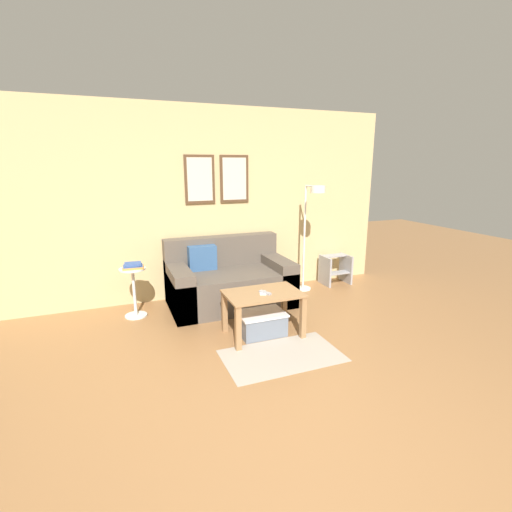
{
  "coord_description": "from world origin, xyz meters",
  "views": [
    {
      "loc": [
        -1.12,
        -1.69,
        1.8
      ],
      "look_at": [
        0.3,
        1.86,
        0.85
      ],
      "focal_mm": 26.0,
      "sensor_mm": 36.0,
      "label": 1
    }
  ],
  "objects_px": {
    "book_stack": "(133,266)",
    "cell_phone": "(263,293)",
    "coffee_table": "(263,302)",
    "couch": "(229,282)",
    "step_stool": "(335,269)",
    "floor_lamp": "(312,220)",
    "remote_control": "(265,293)",
    "storage_bin": "(261,323)",
    "side_table": "(134,288)"
  },
  "relations": [
    {
      "from": "storage_bin",
      "to": "remote_control",
      "type": "xyz_separation_m",
      "value": [
        0.02,
        -0.05,
        0.36
      ]
    },
    {
      "from": "cell_phone",
      "to": "step_stool",
      "type": "distance_m",
      "value": 2.15
    },
    {
      "from": "floor_lamp",
      "to": "cell_phone",
      "type": "relative_size",
      "value": 10.9
    },
    {
      "from": "coffee_table",
      "to": "couch",
      "type": "bearing_deg",
      "value": 93.39
    },
    {
      "from": "coffee_table",
      "to": "remote_control",
      "type": "bearing_deg",
      "value": -74.69
    },
    {
      "from": "coffee_table",
      "to": "step_stool",
      "type": "bearing_deg",
      "value": 35.43
    },
    {
      "from": "remote_control",
      "to": "coffee_table",
      "type": "bearing_deg",
      "value": 82.61
    },
    {
      "from": "coffee_table",
      "to": "book_stack",
      "type": "xyz_separation_m",
      "value": [
        -1.24,
        1.01,
        0.27
      ]
    },
    {
      "from": "couch",
      "to": "storage_bin",
      "type": "height_order",
      "value": "couch"
    },
    {
      "from": "couch",
      "to": "side_table",
      "type": "xyz_separation_m",
      "value": [
        -1.18,
        0.01,
        0.06
      ]
    },
    {
      "from": "step_stool",
      "to": "coffee_table",
      "type": "bearing_deg",
      "value": -144.57
    },
    {
      "from": "couch",
      "to": "book_stack",
      "type": "relative_size",
      "value": 6.27
    },
    {
      "from": "couch",
      "to": "remote_control",
      "type": "height_order",
      "value": "couch"
    },
    {
      "from": "floor_lamp",
      "to": "side_table",
      "type": "bearing_deg",
      "value": 178.67
    },
    {
      "from": "coffee_table",
      "to": "side_table",
      "type": "distance_m",
      "value": 1.62
    },
    {
      "from": "step_stool",
      "to": "remote_control",
      "type": "bearing_deg",
      "value": -143.7
    },
    {
      "from": "coffee_table",
      "to": "remote_control",
      "type": "relative_size",
      "value": 5.33
    },
    {
      "from": "book_stack",
      "to": "cell_phone",
      "type": "xyz_separation_m",
      "value": [
        1.23,
        -1.03,
        -0.15
      ]
    },
    {
      "from": "side_table",
      "to": "step_stool",
      "type": "bearing_deg",
      "value": 3.76
    },
    {
      "from": "coffee_table",
      "to": "side_table",
      "type": "bearing_deg",
      "value": 140.32
    },
    {
      "from": "cell_phone",
      "to": "floor_lamp",
      "type": "bearing_deg",
      "value": 61.9
    },
    {
      "from": "side_table",
      "to": "step_stool",
      "type": "distance_m",
      "value": 2.98
    },
    {
      "from": "couch",
      "to": "cell_phone",
      "type": "height_order",
      "value": "couch"
    },
    {
      "from": "book_stack",
      "to": "cell_phone",
      "type": "relative_size",
      "value": 1.78
    },
    {
      "from": "book_stack",
      "to": "step_stool",
      "type": "relative_size",
      "value": 0.57
    },
    {
      "from": "side_table",
      "to": "cell_phone",
      "type": "bearing_deg",
      "value": -40.26
    },
    {
      "from": "book_stack",
      "to": "floor_lamp",
      "type": "bearing_deg",
      "value": -0.85
    },
    {
      "from": "couch",
      "to": "floor_lamp",
      "type": "relative_size",
      "value": 1.02
    },
    {
      "from": "couch",
      "to": "storage_bin",
      "type": "bearing_deg",
      "value": -87.24
    },
    {
      "from": "couch",
      "to": "side_table",
      "type": "distance_m",
      "value": 1.19
    },
    {
      "from": "floor_lamp",
      "to": "remote_control",
      "type": "xyz_separation_m",
      "value": [
        -1.12,
        -1.01,
        -0.57
      ]
    },
    {
      "from": "storage_bin",
      "to": "book_stack",
      "type": "relative_size",
      "value": 2.02
    },
    {
      "from": "couch",
      "to": "step_stool",
      "type": "distance_m",
      "value": 1.8
    },
    {
      "from": "storage_bin",
      "to": "side_table",
      "type": "xyz_separation_m",
      "value": [
        -1.23,
        1.02,
        0.24
      ]
    },
    {
      "from": "storage_bin",
      "to": "floor_lamp",
      "type": "xyz_separation_m",
      "value": [
        1.14,
        0.96,
        0.93
      ]
    },
    {
      "from": "cell_phone",
      "to": "book_stack",
      "type": "bearing_deg",
      "value": 160.9
    },
    {
      "from": "storage_bin",
      "to": "cell_phone",
      "type": "distance_m",
      "value": 0.36
    },
    {
      "from": "coffee_table",
      "to": "storage_bin",
      "type": "bearing_deg",
      "value": 127.66
    },
    {
      "from": "storage_bin",
      "to": "book_stack",
      "type": "height_order",
      "value": "book_stack"
    },
    {
      "from": "floor_lamp",
      "to": "step_stool",
      "type": "distance_m",
      "value": 1.05
    },
    {
      "from": "storage_bin",
      "to": "book_stack",
      "type": "bearing_deg",
      "value": 140.8
    },
    {
      "from": "remote_control",
      "to": "cell_phone",
      "type": "xyz_separation_m",
      "value": [
        -0.02,
        0.02,
        -0.01
      ]
    },
    {
      "from": "floor_lamp",
      "to": "coffee_table",
      "type": "bearing_deg",
      "value": -139.11
    },
    {
      "from": "step_stool",
      "to": "couch",
      "type": "bearing_deg",
      "value": -173.46
    },
    {
      "from": "couch",
      "to": "side_table",
      "type": "height_order",
      "value": "couch"
    },
    {
      "from": "floor_lamp",
      "to": "book_stack",
      "type": "distance_m",
      "value": 2.4
    },
    {
      "from": "step_stool",
      "to": "floor_lamp",
      "type": "bearing_deg",
      "value": -157.26
    },
    {
      "from": "coffee_table",
      "to": "step_stool",
      "type": "xyz_separation_m",
      "value": [
        1.73,
        1.23,
        -0.14
      ]
    },
    {
      "from": "couch",
      "to": "cell_phone",
      "type": "bearing_deg",
      "value": -87.15
    },
    {
      "from": "side_table",
      "to": "remote_control",
      "type": "relative_size",
      "value": 4.05
    }
  ]
}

